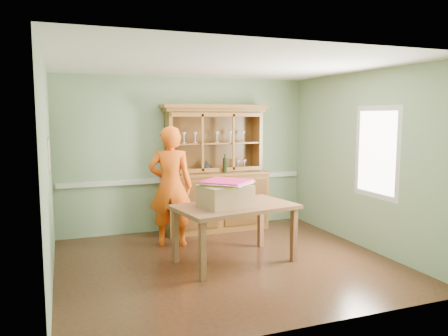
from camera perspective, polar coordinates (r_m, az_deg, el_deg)
name	(u,v)px	position (r m, az deg, el deg)	size (l,w,h in m)	color
floor	(227,263)	(6.20, 0.35, -12.27)	(4.50, 4.50, 0.00)	#442715
ceiling	(227,65)	(5.89, 0.37, 13.36)	(4.50, 4.50, 0.00)	white
wall_back	(187,154)	(7.79, -4.88, 1.82)	(4.50, 4.50, 0.00)	gray
wall_left	(48,174)	(5.52, -22.04, -0.76)	(4.00, 4.00, 0.00)	gray
wall_right	(364,160)	(7.02, 17.80, 0.95)	(4.00, 4.00, 0.00)	gray
wall_front	(303,190)	(4.11, 10.34, -2.84)	(4.50, 4.50, 0.00)	gray
chair_rail	(187,179)	(7.82, -4.80, -1.48)	(4.41, 0.05, 0.08)	silver
framed_map	(49,155)	(5.80, -21.85, 1.58)	(0.03, 0.60, 0.46)	#302113
window_panel	(376,152)	(6.76, 19.28, 1.96)	(0.03, 0.96, 1.36)	silver
china_hutch	(216,186)	(7.76, -1.11, -2.43)	(1.89, 0.62, 2.22)	olive
dining_table	(235,212)	(6.06, 1.45, -5.72)	(1.76, 1.24, 0.81)	brown
cardboard_box	(225,196)	(5.89, 0.17, -3.68)	(0.63, 0.51, 0.30)	#94764C
kite_stack	(227,183)	(5.91, 0.38, -1.91)	(0.81, 0.81, 0.05)	#D1FF20
person	(171,186)	(6.83, -6.99, -2.40)	(0.68, 0.45, 1.88)	#EF560F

